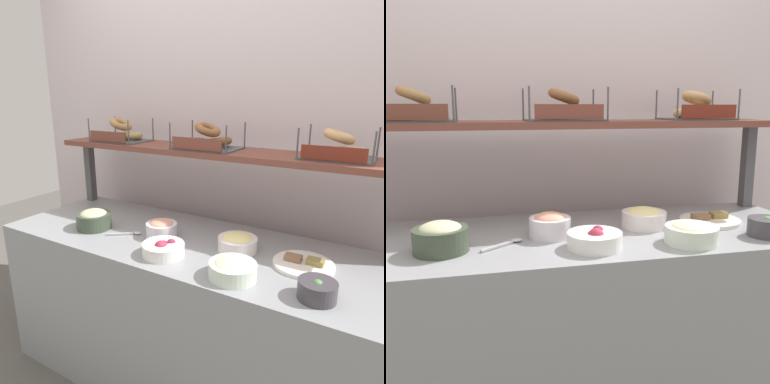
# 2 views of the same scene
# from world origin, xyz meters

# --- Properties ---
(back_wall) EXTENTS (3.17, 0.06, 2.40)m
(back_wall) POSITION_xyz_m (0.00, 0.55, 1.20)
(back_wall) COLOR silver
(back_wall) RESTS_ON ground_plane
(deli_counter) EXTENTS (1.97, 0.70, 0.85)m
(deli_counter) POSITION_xyz_m (0.00, 0.00, 0.42)
(deli_counter) COLOR gray
(deli_counter) RESTS_ON ground_plane
(shelf_riser_right) EXTENTS (0.05, 0.05, 0.40)m
(shelf_riser_right) POSITION_xyz_m (0.92, 0.27, 1.05)
(shelf_riser_right) COLOR #4C4C51
(shelf_riser_right) RESTS_ON deli_counter
(upper_shelf) EXTENTS (1.93, 0.32, 0.03)m
(upper_shelf) POSITION_xyz_m (0.00, 0.27, 1.26)
(upper_shelf) COLOR brown
(upper_shelf) RESTS_ON shelf_riser_left
(bowl_lox_spread) EXTENTS (0.16, 0.16, 0.10)m
(bowl_lox_spread) POSITION_xyz_m (-0.12, -0.03, 0.90)
(bowl_lox_spread) COLOR silver
(bowl_lox_spread) RESTS_ON deli_counter
(bowl_tuna_salad) EXTENTS (0.19, 0.19, 0.11)m
(bowl_tuna_salad) POSITION_xyz_m (-0.51, -0.11, 0.90)
(bowl_tuna_salad) COLOR #3A4635
(bowl_tuna_salad) RESTS_ON deli_counter
(bowl_potato_salad) EXTENTS (0.19, 0.19, 0.08)m
(bowl_potato_salad) POSITION_xyz_m (0.37, -0.22, 0.89)
(bowl_potato_salad) COLOR silver
(bowl_potato_salad) RESTS_ON deli_counter
(bowl_egg_salad) EXTENTS (0.18, 0.18, 0.08)m
(bowl_egg_salad) POSITION_xyz_m (0.28, 0.02, 0.89)
(bowl_egg_salad) COLOR white
(bowl_egg_salad) RESTS_ON deli_counter
(bowl_beet_salad) EXTENTS (0.20, 0.20, 0.08)m
(bowl_beet_salad) POSITION_xyz_m (0.01, -0.19, 0.88)
(bowl_beet_salad) COLOR white
(bowl_beet_salad) RESTS_ON deli_counter
(bowl_veggie_mix) EXTENTS (0.14, 0.14, 0.08)m
(bowl_veggie_mix) POSITION_xyz_m (0.69, -0.21, 0.89)
(bowl_veggie_mix) COLOR #3E3B41
(bowl_veggie_mix) RESTS_ON deli_counter
(serving_plate_white) EXTENTS (0.26, 0.26, 0.04)m
(serving_plate_white) POSITION_xyz_m (0.59, 0.03, 0.86)
(serving_plate_white) COLOR white
(serving_plate_white) RESTS_ON deli_counter
(serving_spoon_near_plate) EXTENTS (0.15, 0.12, 0.01)m
(serving_spoon_near_plate) POSITION_xyz_m (-0.28, -0.09, 0.86)
(serving_spoon_near_plate) COLOR #B7B7BC
(serving_spoon_near_plate) RESTS_ON deli_counter
(bagel_basket_everything) EXTENTS (0.32, 0.26, 0.15)m
(bagel_basket_everything) POSITION_xyz_m (-0.62, 0.26, 1.33)
(bagel_basket_everything) COLOR #4C4C51
(bagel_basket_everything) RESTS_ON upper_shelf
(bagel_basket_cinnamon_raisin) EXTENTS (0.33, 0.25, 0.14)m
(bagel_basket_cinnamon_raisin) POSITION_xyz_m (-0.01, 0.25, 1.33)
(bagel_basket_cinnamon_raisin) COLOR #4C4C51
(bagel_basket_cinnamon_raisin) RESTS_ON upper_shelf
(bagel_basket_plain) EXTENTS (0.31, 0.25, 0.14)m
(bagel_basket_plain) POSITION_xyz_m (0.64, 0.29, 1.32)
(bagel_basket_plain) COLOR #4C4C51
(bagel_basket_plain) RESTS_ON upper_shelf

